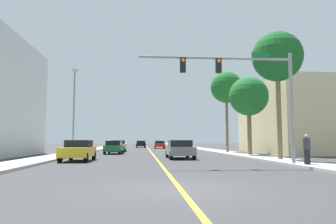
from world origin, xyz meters
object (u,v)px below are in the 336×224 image
Objects in this scene: palm_mid at (249,97)px; car_white at (118,146)px; car_red at (160,144)px; palm_far at (226,88)px; car_yellow at (78,150)px; street_lamp at (74,107)px; traffic_signal_mast at (246,81)px; palm_near at (277,57)px; car_gray at (180,149)px; pedestrian at (307,149)px; car_black at (141,144)px; car_green at (114,147)px.

palm_mid reaches higher than car_white.
car_red is at bearing 103.31° from palm_mid.
palm_far is 2.25× the size of car_yellow.
palm_mid is at bearing -7.24° from street_lamp.
palm_far is at bearing 78.42° from traffic_signal_mast.
palm_near is at bearing 177.62° from car_yellow.
street_lamp is at bearing 172.76° from palm_mid.
palm_near is (3.76, 4.22, 2.61)m from traffic_signal_mast.
palm_mid is 1.60× the size of car_gray.
car_gray is at bearing -160.35° from car_yellow.
car_yellow is at bearing 68.62° from pedestrian.
palm_near is at bearing -27.29° from car_gray.
pedestrian is at bearing -80.75° from car_black.
palm_mid is 14.98m from car_green.
palm_mid is 1.73× the size of car_red.
palm_near is 36.44m from car_red.
street_lamp reaches higher than car_gray.
palm_near is 2.05× the size of car_green.
street_lamp reaches higher than car_yellow.
car_gray is at bearing 111.41° from traffic_signal_mast.
street_lamp reaches higher than car_red.
street_lamp reaches higher than palm_mid.
car_green is (0.11, -6.84, -0.01)m from car_white.
palm_mid is 29.64m from car_red.
palm_near is at bearing -43.03° from car_green.
palm_far reaches higher than traffic_signal_mast.
palm_near reaches higher than traffic_signal_mast.
car_green is 21.52m from pedestrian.
car_yellow reaches higher than car_red.
car_red is at bearing 69.88° from street_lamp.
car_green is at bearing -97.39° from car_black.
car_gray is 1.09× the size of car_black.
car_green is at bearing 122.30° from car_gray.
street_lamp reaches higher than car_white.
car_white is (1.38, 18.61, -0.00)m from car_yellow.
palm_near is 2.19× the size of car_white.
pedestrian is (11.96, -17.89, 0.22)m from car_green.
palm_far is 19.74m from pedestrian.
car_black is 0.93× the size of car_green.
traffic_signal_mast is at bearing 75.39° from pedestrian.
street_lamp is at bearing -108.54° from car_red.
traffic_signal_mast is 1.99× the size of car_gray.
car_gray is (7.48, 2.46, 0.02)m from car_yellow.
car_yellow reaches higher than car_gray.
palm_near is at bearing -77.79° from car_red.
palm_far is at bearing -71.86° from car_red.
traffic_signal_mast is 5.00m from pedestrian.
car_gray is (-6.88, -3.31, -4.74)m from palm_mid.
traffic_signal_mast is 0.98× the size of palm_near.
traffic_signal_mast is 1.11× the size of street_lamp.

